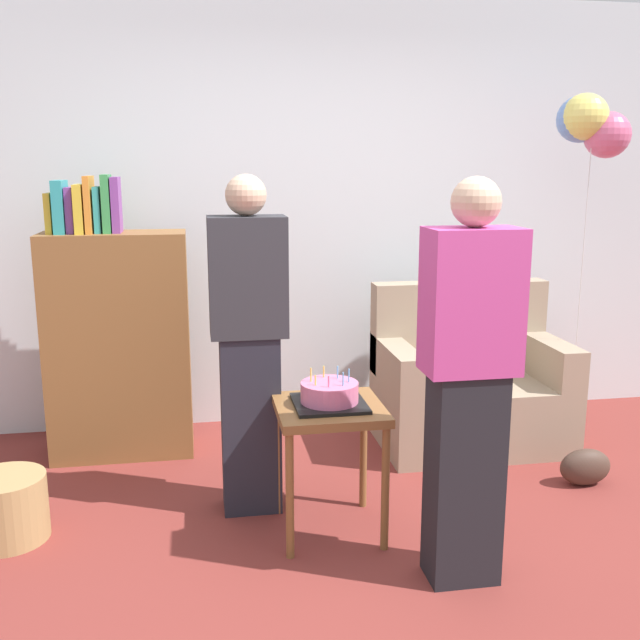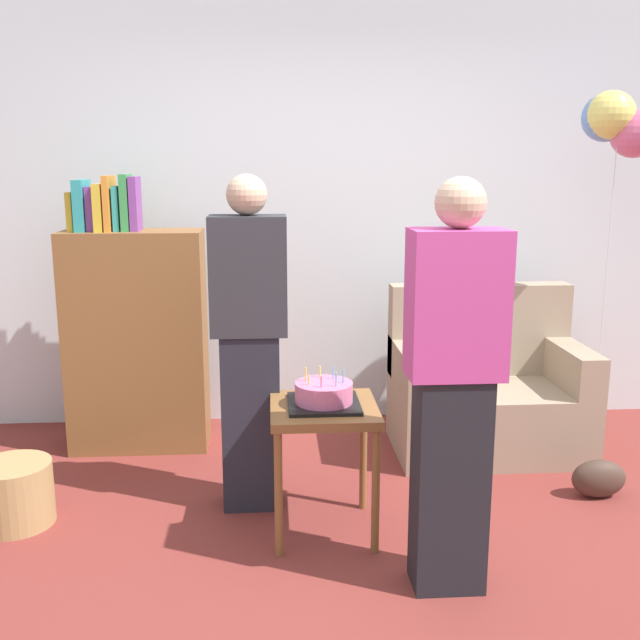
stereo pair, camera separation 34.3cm
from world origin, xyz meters
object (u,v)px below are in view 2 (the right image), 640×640
at_px(person_holding_cake, 453,388).
at_px(wicker_basket, 14,494).
at_px(bookshelf, 136,335).
at_px(couch, 486,393).
at_px(balloon_bunch, 617,122).
at_px(birthday_cake, 324,395).
at_px(side_table, 324,425).
at_px(handbag, 599,479).
at_px(person_blowing_candles, 250,343).

xyz_separation_m(person_holding_cake, wicker_basket, (-1.92, 0.64, -0.68)).
bearing_deg(bookshelf, couch, -4.71).
bearing_deg(person_holding_cake, balloon_bunch, -143.71).
distance_m(birthday_cake, person_holding_cake, 0.69).
bearing_deg(balloon_bunch, side_table, -152.07).
bearing_deg(balloon_bunch, handbag, -110.97).
bearing_deg(handbag, person_holding_cake, -143.11).
bearing_deg(balloon_bunch, wicker_basket, -167.03).
xyz_separation_m(person_blowing_candles, wicker_basket, (-1.12, -0.13, -0.68)).
height_order(couch, person_holding_cake, person_holding_cake).
bearing_deg(wicker_basket, balloon_bunch, 12.97).
bearing_deg(birthday_cake, side_table, -154.02).
distance_m(bookshelf, wicker_basket, 1.18).
height_order(person_blowing_candles, person_holding_cake, same).
xyz_separation_m(couch, handbag, (0.39, -0.71, -0.24)).
xyz_separation_m(side_table, person_blowing_candles, (-0.33, 0.29, 0.32)).
xyz_separation_m(handbag, balloon_bunch, (0.24, 0.64, 1.80)).
bearing_deg(wicker_basket, couch, 17.65).
distance_m(side_table, birthday_cake, 0.14).
bearing_deg(handbag, bookshelf, 160.27).
relative_size(birthday_cake, balloon_bunch, 0.15).
bearing_deg(balloon_bunch, bookshelf, 174.84).
bearing_deg(person_holding_cake, person_blowing_candles, -56.01).
distance_m(person_holding_cake, balloon_bunch, 2.11).
relative_size(bookshelf, birthday_cake, 5.05).
distance_m(birthday_cake, wicker_basket, 1.55).
distance_m(couch, person_blowing_candles, 1.61).
relative_size(couch, person_blowing_candles, 0.67).
bearing_deg(wicker_basket, side_table, -6.54).
height_order(person_blowing_candles, wicker_basket, person_blowing_candles).
distance_m(side_table, handbag, 1.51).
distance_m(person_holding_cake, handbag, 1.41).
bearing_deg(person_blowing_candles, couch, 10.17).
distance_m(bookshelf, person_blowing_candles, 1.10).
bearing_deg(bookshelf, side_table, -47.68).
height_order(birthday_cake, person_holding_cake, person_holding_cake).
distance_m(side_table, wicker_basket, 1.51).
relative_size(bookshelf, person_blowing_candles, 0.99).
bearing_deg(side_table, person_holding_cake, -45.78).
distance_m(couch, side_table, 1.43).
bearing_deg(person_holding_cake, wicker_basket, -30.62).
bearing_deg(side_table, person_blowing_candles, 138.87).
bearing_deg(person_holding_cake, side_table, -57.87).
xyz_separation_m(side_table, birthday_cake, (0.00, 0.00, 0.14)).
relative_size(person_holding_cake, handbag, 5.82).
relative_size(bookshelf, balloon_bunch, 0.78).
bearing_deg(person_holding_cake, birthday_cake, -57.87).
distance_m(couch, handbag, 0.84).
xyz_separation_m(couch, bookshelf, (-2.07, 0.17, 0.35)).
distance_m(person_blowing_candles, handbag, 1.91).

